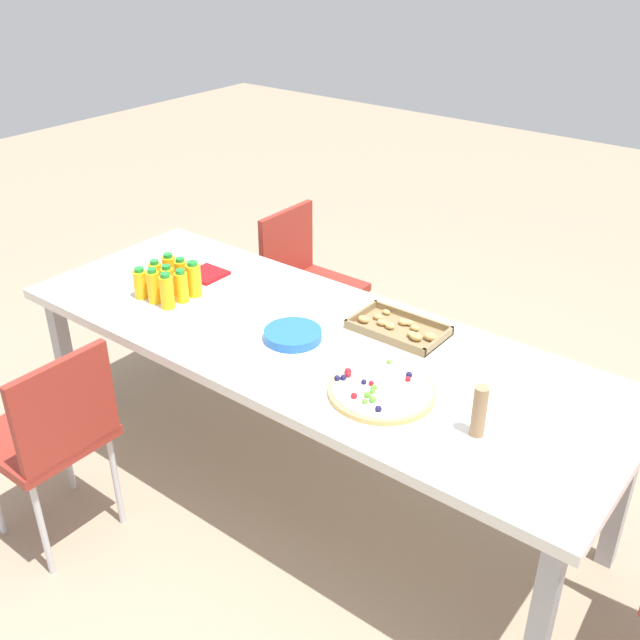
% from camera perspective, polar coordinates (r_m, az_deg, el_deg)
% --- Properties ---
extents(ground_plane, '(12.00, 12.00, 0.00)m').
position_cam_1_polar(ground_plane, '(3.16, -0.70, -12.74)').
color(ground_plane, gray).
extents(party_table, '(2.38, 0.87, 0.73)m').
position_cam_1_polar(party_table, '(2.76, -0.78, -2.32)').
color(party_table, silver).
rests_on(party_table, ground_plane).
extents(chair_far_left, '(0.40, 0.40, 0.83)m').
position_cam_1_polar(chair_far_left, '(3.70, -1.17, 3.33)').
color(chair_far_left, maroon).
rests_on(chair_far_left, ground_plane).
extents(chair_near_left, '(0.40, 0.40, 0.83)m').
position_cam_1_polar(chair_near_left, '(2.79, -20.06, -8.06)').
color(chair_near_left, maroon).
rests_on(chair_near_left, ground_plane).
extents(juice_bottle_0, '(0.06, 0.06, 0.13)m').
position_cam_1_polar(juice_bottle_0, '(3.07, -13.72, 2.75)').
color(juice_bottle_0, '#FAAD14').
rests_on(juice_bottle_0, party_table).
extents(juice_bottle_1, '(0.05, 0.05, 0.15)m').
position_cam_1_polar(juice_bottle_1, '(3.01, -12.76, 2.55)').
color(juice_bottle_1, '#F9AD14').
rests_on(juice_bottle_1, party_table).
extents(juice_bottle_2, '(0.06, 0.06, 0.15)m').
position_cam_1_polar(juice_bottle_2, '(2.96, -11.78, 2.17)').
color(juice_bottle_2, '#F9AB14').
rests_on(juice_bottle_2, party_table).
extents(juice_bottle_3, '(0.05, 0.05, 0.14)m').
position_cam_1_polar(juice_bottle_3, '(3.10, -12.59, 3.28)').
color(juice_bottle_3, '#FAAD14').
rests_on(juice_bottle_3, party_table).
extents(juice_bottle_4, '(0.05, 0.05, 0.13)m').
position_cam_1_polar(juice_bottle_4, '(3.06, -11.71, 2.95)').
color(juice_bottle_4, '#FAAE14').
rests_on(juice_bottle_4, party_table).
extents(juice_bottle_5, '(0.05, 0.05, 0.14)m').
position_cam_1_polar(juice_bottle_5, '(3.00, -10.67, 2.56)').
color(juice_bottle_5, '#FAAF14').
rests_on(juice_bottle_5, party_table).
extents(juice_bottle_6, '(0.06, 0.06, 0.14)m').
position_cam_1_polar(juice_bottle_6, '(3.15, -11.59, 3.80)').
color(juice_bottle_6, '#F9AB14').
rests_on(juice_bottle_6, party_table).
extents(juice_bottle_7, '(0.05, 0.05, 0.14)m').
position_cam_1_polar(juice_bottle_7, '(3.09, -10.69, 3.45)').
color(juice_bottle_7, '#FAAD14').
rests_on(juice_bottle_7, party_table).
extents(juice_bottle_8, '(0.06, 0.06, 0.15)m').
position_cam_1_polar(juice_bottle_8, '(3.04, -9.75, 3.11)').
color(juice_bottle_8, '#FAAC14').
rests_on(juice_bottle_8, party_table).
extents(fruit_pizza, '(0.35, 0.35, 0.04)m').
position_cam_1_polar(fruit_pizza, '(2.42, 4.77, -5.47)').
color(fruit_pizza, tan).
rests_on(fruit_pizza, party_table).
extents(snack_tray, '(0.35, 0.21, 0.04)m').
position_cam_1_polar(snack_tray, '(2.77, 6.13, -0.67)').
color(snack_tray, olive).
rests_on(snack_tray, party_table).
extents(plate_stack, '(0.22, 0.22, 0.03)m').
position_cam_1_polar(plate_stack, '(2.71, -2.12, -1.15)').
color(plate_stack, blue).
rests_on(plate_stack, party_table).
extents(napkin_stack, '(0.15, 0.15, 0.01)m').
position_cam_1_polar(napkin_stack, '(3.23, -8.79, 3.53)').
color(napkin_stack, red).
rests_on(napkin_stack, party_table).
extents(cardboard_tube, '(0.04, 0.04, 0.17)m').
position_cam_1_polar(cardboard_tube, '(2.24, 12.24, -6.93)').
color(cardboard_tube, '#9E7A56').
rests_on(cardboard_tube, party_table).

